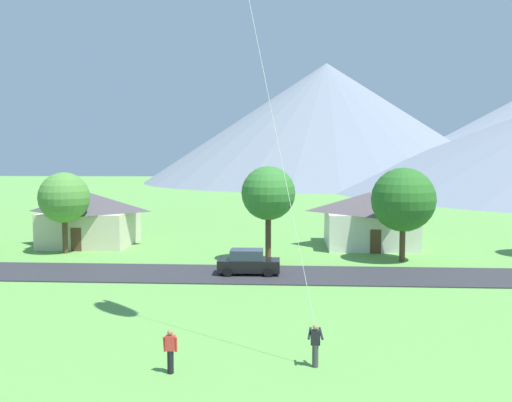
{
  "coord_description": "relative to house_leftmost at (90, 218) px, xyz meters",
  "views": [
    {
      "loc": [
        2.27,
        -8.66,
        8.22
      ],
      "look_at": [
        0.58,
        18.67,
        5.97
      ],
      "focal_mm": 40.11,
      "sensor_mm": 36.0,
      "label": 1
    }
  ],
  "objects": [
    {
      "name": "house_leftmost",
      "position": [
        0.0,
        0.0,
        0.0
      ],
      "size": [
        8.08,
        7.43,
        4.76
      ],
      "color": "beige",
      "rests_on": "ground"
    },
    {
      "name": "mountain_east_ridge",
      "position": [
        28.36,
        121.09,
        14.99
      ],
      "size": [
        106.97,
        106.97,
        34.9
      ],
      "primitive_type": "cone",
      "color": "slate",
      "rests_on": "ground"
    },
    {
      "name": "tree_right_of_center",
      "position": [
        -0.55,
        -4.41,
        2.16
      ],
      "size": [
        4.19,
        4.19,
        6.74
      ],
      "color": "#4C3823",
      "rests_on": "ground"
    },
    {
      "name": "tree_near_left",
      "position": [
        26.7,
        -6.4,
        2.29
      ],
      "size": [
        4.89,
        4.89,
        7.21
      ],
      "color": "#4C3823",
      "rests_on": "ground"
    },
    {
      "name": "road_strip",
      "position": [
        15.91,
        -12.04,
        -2.42
      ],
      "size": [
        160.0,
        6.11,
        0.08
      ],
      "primitive_type": "cube",
      "color": "#2D2D33",
      "rests_on": "ground"
    },
    {
      "name": "watcher_person",
      "position": [
        13.68,
        -29.71,
        -1.59
      ],
      "size": [
        0.56,
        0.24,
        1.68
      ],
      "color": "black",
      "rests_on": "ground"
    },
    {
      "name": "parked_car_black_west_end",
      "position": [
        15.28,
        -12.07,
        -1.6
      ],
      "size": [
        4.23,
        2.14,
        1.68
      ],
      "color": "black",
      "rests_on": "road_strip"
    },
    {
      "name": "tree_center",
      "position": [
        16.44,
        -7.18,
        2.78
      ],
      "size": [
        4.1,
        4.1,
        7.33
      ],
      "color": "#4C3823",
      "rests_on": "ground"
    },
    {
      "name": "house_left_center",
      "position": [
        25.17,
        0.91,
        0.04
      ],
      "size": [
        8.21,
        8.43,
        4.84
      ],
      "color": "silver",
      "rests_on": "ground"
    }
  ]
}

